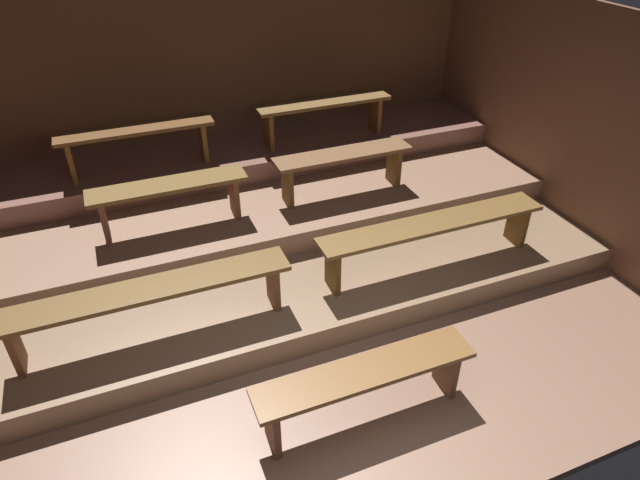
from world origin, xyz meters
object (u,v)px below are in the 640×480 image
at_px(bench_middle_left, 169,194).
at_px(bench_upper_left, 137,137).
at_px(bench_lower_left, 150,296).
at_px(bench_middle_right, 343,162).
at_px(bench_floor_center, 365,380).
at_px(bench_lower_right, 433,230).
at_px(bench_upper_right, 324,109).

distance_m(bench_middle_left, bench_upper_left, 0.94).
bearing_deg(bench_upper_left, bench_lower_left, -96.26).
height_order(bench_middle_right, bench_upper_left, bench_upper_left).
height_order(bench_floor_center, bench_upper_left, bench_upper_left).
relative_size(bench_lower_right, bench_upper_right, 1.41).
height_order(bench_lower_left, bench_upper_left, bench_upper_left).
relative_size(bench_floor_center, bench_upper_left, 1.04).
xyz_separation_m(bench_lower_right, bench_upper_right, (-0.23, 2.10, 0.46)).
distance_m(bench_lower_left, bench_middle_left, 1.28).
relative_size(bench_lower_left, bench_upper_left, 1.41).
height_order(bench_lower_left, bench_middle_right, bench_middle_right).
bearing_deg(bench_upper_left, bench_middle_left, -80.51).
relative_size(bench_lower_left, bench_lower_right, 1.00).
xyz_separation_m(bench_lower_left, bench_middle_left, (0.38, 1.20, 0.22)).
relative_size(bench_lower_right, bench_upper_left, 1.41).
bearing_deg(bench_upper_right, bench_upper_left, 180.00).
relative_size(bench_lower_left, bench_upper_right, 1.41).
height_order(bench_lower_left, bench_middle_left, bench_middle_left).
xyz_separation_m(bench_middle_left, bench_upper_right, (1.95, 0.90, 0.24)).
distance_m(bench_lower_right, bench_middle_left, 2.50).
bearing_deg(bench_upper_right, bench_lower_right, -83.74).
relative_size(bench_floor_center, bench_middle_right, 1.11).
bearing_deg(bench_lower_right, bench_lower_left, 180.00).
bearing_deg(bench_middle_left, bench_upper_right, 24.62).
relative_size(bench_middle_left, bench_upper_right, 0.93).
xyz_separation_m(bench_floor_center, bench_upper_right, (1.04, 3.30, 0.72)).
xyz_separation_m(bench_floor_center, bench_lower_right, (1.27, 1.20, 0.26)).
bearing_deg(bench_middle_left, bench_lower_right, -28.86).
xyz_separation_m(bench_lower_left, bench_lower_right, (2.56, 0.00, 0.00)).
distance_m(bench_lower_right, bench_middle_right, 1.28).
distance_m(bench_lower_left, bench_middle_right, 2.50).
bearing_deg(bench_floor_center, bench_upper_left, 107.96).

